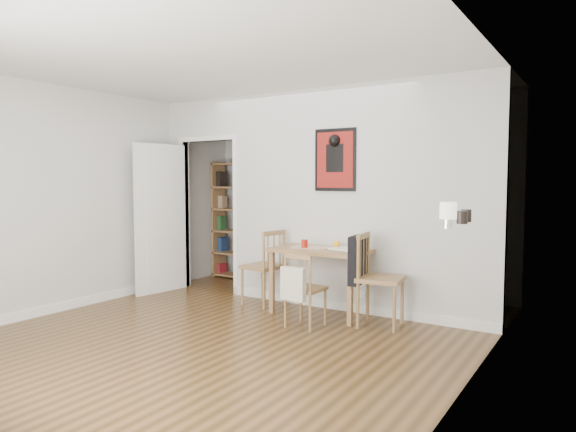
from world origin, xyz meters
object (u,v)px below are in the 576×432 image
Objects in this scene: chair_front at (305,289)px; ceramic_jar_b at (466,216)px; mantel_lamp at (448,212)px; fireplace at (468,292)px; orange_fruit at (337,244)px; ceramic_jar_a at (462,217)px; dining_table at (322,256)px; chair_left at (263,267)px; notebook at (346,249)px; chair_right at (379,278)px; bookshelf at (236,221)px; red_glass at (305,244)px.

ceramic_jar_b reaches higher than chair_front.
mantel_lamp reaches higher than ceramic_jar_b.
orange_fruit is (-1.67, 0.96, 0.17)m from fireplace.
ceramic_jar_a is (1.59, -0.88, 0.42)m from orange_fruit.
mantel_lamp reaches higher than dining_table.
chair_left is 2.92m from mantel_lamp.
ceramic_jar_a is at bearing -16.37° from chair_left.
fireplace is 0.67m from ceramic_jar_b.
fireplace reaches higher than notebook.
ceramic_jar_a reaches higher than dining_table.
chair_front is at bearing -145.20° from chair_right.
orange_fruit is at bearing -25.30° from bookshelf.
ceramic_jar_b is at bearing -22.47° from notebook.
notebook is 1.72× the size of mantel_lamp.
orange_fruit is (0.92, 0.14, 0.33)m from chair_left.
bookshelf reaches higher than mantel_lamp.
notebook is 1.61m from ceramic_jar_b.
red_glass is at bearing 148.70° from mantel_lamp.
chair_right is at bearing -20.86° from orange_fruit.
fireplace reaches higher than chair_left.
fireplace is at bearing 81.12° from mantel_lamp.
red_glass is 0.28× the size of notebook.
dining_table is 0.76m from chair_right.
bookshelf reaches higher than fireplace.
ceramic_jar_a is at bearing -28.90° from orange_fruit.
red_glass reaches higher than orange_fruit.
chair_right reaches higher than orange_fruit.
fireplace is (2.59, -0.82, 0.15)m from chair_left.
chair_front is 7.26× the size of ceramic_jar_a.
dining_table is 0.61× the size of bookshelf.
bookshelf is at bearing 155.74° from ceramic_jar_b.
red_glass is (-0.29, 0.48, 0.40)m from chair_front.
bookshelf is at bearing 154.70° from orange_fruit.
notebook is at bearing 150.71° from ceramic_jar_a.
orange_fruit is 1.87m from ceramic_jar_a.
notebook is (0.18, 0.60, 0.36)m from chair_front.
ceramic_jar_a is (1.90, -0.69, 0.42)m from red_glass.
chair_right is 0.55m from notebook.
red_glass is (0.61, -0.05, 0.33)m from chair_left.
red_glass reaches higher than dining_table.
mantel_lamp reaches higher than notebook.
ceramic_jar_a reaches higher than red_glass.
chair_front is 1.80m from ceramic_jar_b.
bookshelf is 16.83× the size of ceramic_jar_b.
chair_right is (1.53, -0.09, 0.04)m from chair_left.
dining_table is 0.21m from orange_fruit.
bookshelf is (-2.90, 1.31, 0.39)m from chair_right.
ceramic_jar_b is (3.86, -1.74, 0.32)m from bookshelf.
ceramic_jar_b reaches higher than red_glass.
red_glass is at bearing -148.58° from orange_fruit.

